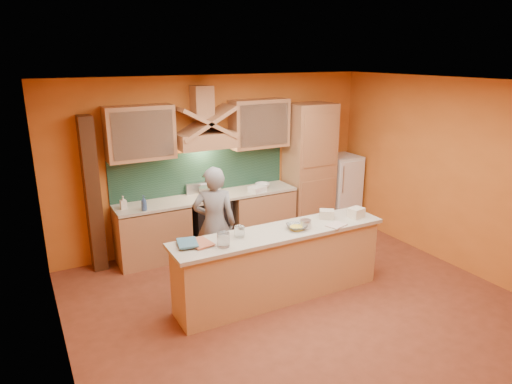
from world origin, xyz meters
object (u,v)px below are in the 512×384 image
stove (209,223)px  person (214,224)px  kitchen_scale (306,225)px  fridge (341,189)px  mixing_bowl (297,227)px

stove → person: size_ratio=0.54×
kitchen_scale → person: bearing=147.3°
stove → kitchen_scale: (0.53, -1.98, 0.54)m
fridge → mixing_bowl: size_ratio=5.00×
fridge → stove: bearing=180.0°
person → mixing_bowl: size_ratio=6.38×
fridge → kitchen_scale: bearing=-137.5°
fridge → person: size_ratio=0.78×
mixing_bowl → stove: bearing=101.9°
fridge → kitchen_scale: size_ratio=11.32×
fridge → kitchen_scale: (-2.17, -1.98, 0.34)m
stove → kitchen_scale: kitchen_scale is taller
fridge → kitchen_scale: 2.96m
fridge → mixing_bowl: fridge is taller
fridge → mixing_bowl: 3.03m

